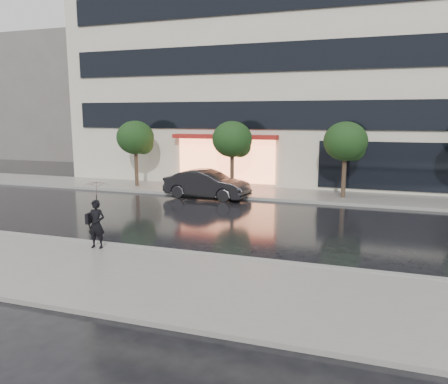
% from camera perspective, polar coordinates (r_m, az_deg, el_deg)
% --- Properties ---
extents(ground, '(120.00, 120.00, 0.00)m').
position_cam_1_polar(ground, '(14.23, 0.42, -7.52)').
color(ground, black).
rests_on(ground, ground).
extents(sidewalk_near, '(60.00, 4.50, 0.12)m').
position_cam_1_polar(sidewalk_near, '(11.34, -4.81, -11.87)').
color(sidewalk_near, slate).
rests_on(sidewalk_near, ground).
extents(sidewalk_far, '(60.00, 3.50, 0.12)m').
position_cam_1_polar(sidewalk_far, '(23.90, 8.10, -0.31)').
color(sidewalk_far, slate).
rests_on(sidewalk_far, ground).
extents(curb_near, '(60.00, 0.25, 0.14)m').
position_cam_1_polar(curb_near, '(13.30, -0.93, -8.45)').
color(curb_near, gray).
rests_on(curb_near, ground).
extents(curb_far, '(60.00, 0.25, 0.14)m').
position_cam_1_polar(curb_far, '(22.21, 7.27, -1.04)').
color(curb_far, gray).
rests_on(curb_far, ground).
extents(office_building, '(30.00, 12.76, 18.00)m').
position_cam_1_polar(office_building, '(31.51, 11.24, 18.39)').
color(office_building, beige).
rests_on(office_building, ground).
extents(bg_building_left, '(14.00, 10.00, 12.00)m').
position_cam_1_polar(bg_building_left, '(50.54, -21.48, 11.22)').
color(bg_building_left, '#59544F').
rests_on(bg_building_left, ground).
extents(tree_far_west, '(2.20, 2.20, 3.99)m').
position_cam_1_polar(tree_far_west, '(26.47, -11.35, 6.83)').
color(tree_far_west, '#33261C').
rests_on(tree_far_west, ground).
extents(tree_mid_west, '(2.20, 2.20, 3.99)m').
position_cam_1_polar(tree_mid_west, '(24.06, 1.23, 6.72)').
color(tree_mid_west, '#33261C').
rests_on(tree_mid_west, ground).
extents(tree_mid_east, '(2.20, 2.20, 3.99)m').
position_cam_1_polar(tree_mid_east, '(23.00, 15.74, 6.21)').
color(tree_mid_east, '#33261C').
rests_on(tree_mid_east, ground).
extents(parked_car, '(4.63, 2.03, 1.48)m').
position_cam_1_polar(parked_car, '(22.80, -2.25, 1.03)').
color(parked_car, black).
rests_on(parked_car, ground).
extents(pedestrian_with_umbrella, '(0.90, 0.91, 2.15)m').
position_cam_1_polar(pedestrian_with_umbrella, '(14.23, -16.35, -1.67)').
color(pedestrian_with_umbrella, black).
rests_on(pedestrian_with_umbrella, sidewalk_near).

